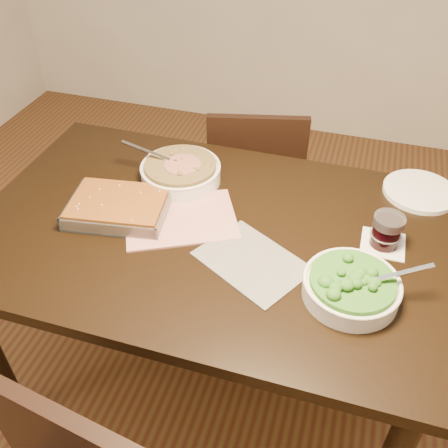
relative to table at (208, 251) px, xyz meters
name	(u,v)px	position (x,y,z in m)	size (l,w,h in m)	color
ground	(212,371)	(0.00, 0.00, -0.65)	(4.00, 4.00, 0.00)	#4A2415
table	(208,251)	(0.00, 0.00, 0.00)	(1.40, 0.90, 0.75)	black
magazine_a	(181,219)	(-0.09, 0.01, 0.10)	(0.33, 0.24, 0.01)	#A62F38
magazine_b	(252,262)	(0.16, -0.10, 0.10)	(0.29, 0.20, 0.01)	#25252C
coaster	(383,244)	(0.50, 0.08, 0.10)	(0.12, 0.12, 0.00)	white
stew_bowl	(181,172)	(-0.16, 0.20, 0.13)	(0.30, 0.27, 0.10)	white
broccoli_bowl	(351,286)	(0.43, -0.15, 0.13)	(0.27, 0.25, 0.09)	white
baking_dish	(119,207)	(-0.28, -0.02, 0.12)	(0.32, 0.26, 0.05)	silver
wine_tumbler	(387,230)	(0.50, 0.08, 0.15)	(0.09, 0.09, 0.10)	black
dinner_plate	(420,191)	(0.60, 0.36, 0.10)	(0.23, 0.23, 0.02)	white
chair_far	(255,181)	(-0.01, 0.67, -0.19)	(0.47, 0.47, 0.83)	black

